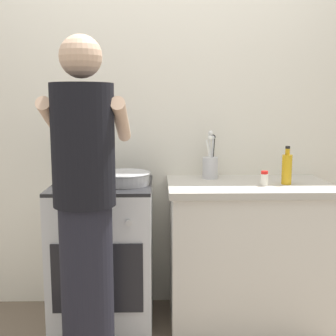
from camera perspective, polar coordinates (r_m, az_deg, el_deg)
ground at (r=2.83m, az=-1.03°, el=-20.88°), size 6.00×6.00×0.00m
back_wall at (r=2.97m, az=2.75°, el=5.89°), size 3.20×0.10×2.50m
countertop at (r=2.83m, az=10.36°, el=-10.91°), size 1.00×0.60×0.90m
stove_range at (r=2.79m, az=-8.41°, el=-11.17°), size 0.60×0.62×0.90m
pot at (r=2.66m, az=-11.72°, el=-0.94°), size 0.26×0.20×0.12m
mixing_bowl at (r=2.63m, az=-5.68°, el=-1.26°), size 0.31×0.31×0.08m
utensil_crock at (r=2.83m, az=5.57°, el=0.47°), size 0.10×0.10×0.31m
spice_bottle at (r=2.64m, az=12.53°, el=-1.36°), size 0.04×0.04×0.09m
oil_bottle at (r=2.71m, az=15.33°, el=-0.05°), size 0.06×0.06×0.23m
person at (r=2.16m, az=-10.79°, el=-5.79°), size 0.41×0.50×1.70m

